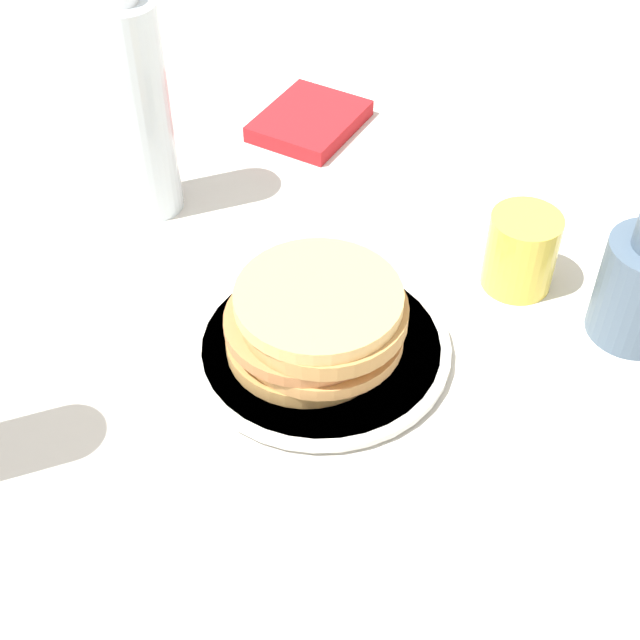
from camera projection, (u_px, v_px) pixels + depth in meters
name	position (u px, v px, depth m)	size (l,w,h in m)	color
ground_plane	(309.00, 350.00, 0.84)	(4.00, 4.00, 0.00)	silver
plate	(320.00, 351.00, 0.83)	(0.24, 0.24, 0.01)	silver
pancake_stack	(317.00, 322.00, 0.80)	(0.16, 0.15, 0.07)	#B98848
juice_glass	(521.00, 251.00, 0.87)	(0.07, 0.07, 0.08)	yellow
water_bottle_near	(139.00, 111.00, 0.91)	(0.07, 0.07, 0.25)	silver
napkin	(310.00, 121.00, 1.10)	(0.14, 0.16, 0.02)	red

